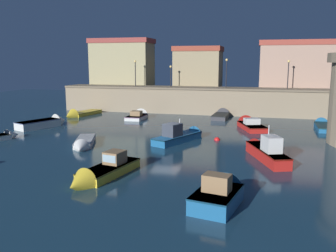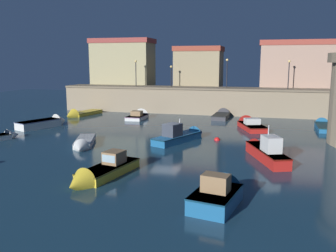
# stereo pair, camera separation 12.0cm
# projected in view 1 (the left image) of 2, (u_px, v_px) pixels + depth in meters

# --- Properties ---
(ground_plane) EXTENTS (103.02, 103.02, 0.00)m
(ground_plane) POSITION_uv_depth(u_px,v_px,m) (165.00, 143.00, 31.95)
(ground_plane) COLOR #19384C
(quay_wall) EXTENTS (39.33, 4.18, 3.57)m
(quay_wall) POSITION_uv_depth(u_px,v_px,m) (202.00, 100.00, 49.82)
(quay_wall) COLOR gray
(quay_wall) RESTS_ON ground
(old_town_backdrop) EXTENTS (35.60, 5.34, 7.13)m
(old_town_backdrop) POSITION_uv_depth(u_px,v_px,m) (195.00, 64.00, 53.40)
(old_town_backdrop) COLOR tan
(old_town_backdrop) RESTS_ON ground
(quay_lamp_0) EXTENTS (0.32, 0.32, 3.64)m
(quay_lamp_0) POSITION_uv_depth(u_px,v_px,m) (135.00, 69.00, 51.51)
(quay_lamp_0) COLOR black
(quay_lamp_0) RESTS_ON quay_wall
(quay_lamp_1) EXTENTS (0.32, 0.32, 2.91)m
(quay_lamp_1) POSITION_uv_depth(u_px,v_px,m) (171.00, 72.00, 50.28)
(quay_lamp_1) COLOR black
(quay_lamp_1) RESTS_ON quay_wall
(quay_lamp_2) EXTENTS (0.32, 0.32, 3.82)m
(quay_lamp_2) POSITION_uv_depth(u_px,v_px,m) (226.00, 69.00, 48.26)
(quay_lamp_2) COLOR black
(quay_lamp_2) RESTS_ON quay_wall
(quay_lamp_3) EXTENTS (0.32, 0.32, 3.63)m
(quay_lamp_3) POSITION_uv_depth(u_px,v_px,m) (288.00, 70.00, 46.30)
(quay_lamp_3) COLOR black
(quay_lamp_3) RESTS_ON quay_wall
(moored_boat_0) EXTENTS (2.59, 4.38, 2.15)m
(moored_boat_0) POSITION_uv_depth(u_px,v_px,m) (221.00, 193.00, 18.23)
(moored_boat_0) COLOR #195689
(moored_boat_0) RESTS_ON ground
(moored_boat_1) EXTENTS (3.70, 7.07, 2.78)m
(moored_boat_1) POSITION_uv_depth(u_px,v_px,m) (264.00, 150.00, 26.73)
(moored_boat_1) COLOR red
(moored_boat_1) RESTS_ON ground
(moored_boat_2) EXTENTS (3.77, 6.07, 1.66)m
(moored_boat_2) POSITION_uv_depth(u_px,v_px,m) (46.00, 123.00, 39.66)
(moored_boat_2) COLOR silver
(moored_boat_2) RESTS_ON ground
(moored_boat_4) EXTENTS (3.23, 5.73, 1.31)m
(moored_boat_4) POSITION_uv_depth(u_px,v_px,m) (83.00, 144.00, 30.36)
(moored_boat_4) COLOR silver
(moored_boat_4) RESTS_ON ground
(moored_boat_5) EXTENTS (4.08, 6.85, 2.43)m
(moored_boat_5) POSITION_uv_depth(u_px,v_px,m) (182.00, 135.00, 32.72)
(moored_boat_5) COLOR #195689
(moored_boat_5) RESTS_ON ground
(moored_boat_6) EXTENTS (2.92, 6.48, 1.67)m
(moored_boat_6) POSITION_uv_depth(u_px,v_px,m) (79.00, 114.00, 47.48)
(moored_boat_6) COLOR gold
(moored_boat_6) RESTS_ON ground
(moored_boat_7) EXTENTS (3.79, 6.39, 1.78)m
(moored_boat_7) POSITION_uv_depth(u_px,v_px,m) (249.00, 124.00, 39.31)
(moored_boat_7) COLOR red
(moored_boat_7) RESTS_ON ground
(moored_boat_9) EXTENTS (1.95, 4.59, 1.78)m
(moored_boat_9) POSITION_uv_depth(u_px,v_px,m) (139.00, 116.00, 45.80)
(moored_boat_9) COLOR silver
(moored_boat_9) RESTS_ON ground
(moored_boat_10) EXTENTS (2.74, 6.30, 1.86)m
(moored_boat_10) POSITION_uv_depth(u_px,v_px,m) (100.00, 173.00, 21.96)
(moored_boat_10) COLOR gold
(moored_boat_10) RESTS_ON ground
(moored_boat_11) EXTENTS (1.61, 5.87, 1.41)m
(moored_boat_11) POSITION_uv_depth(u_px,v_px,m) (322.00, 125.00, 39.04)
(moored_boat_11) COLOR #195689
(moored_boat_11) RESTS_ON ground
(moored_boat_12) EXTENTS (1.89, 5.30, 1.63)m
(moored_boat_12) POSITION_uv_depth(u_px,v_px,m) (222.00, 115.00, 46.30)
(moored_boat_12) COLOR #333338
(moored_boat_12) RESTS_ON ground
(mooring_buoy_0) EXTENTS (0.54, 0.54, 0.54)m
(mooring_buoy_0) POSITION_uv_depth(u_px,v_px,m) (217.00, 140.00, 32.92)
(mooring_buoy_0) COLOR red
(mooring_buoy_0) RESTS_ON ground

